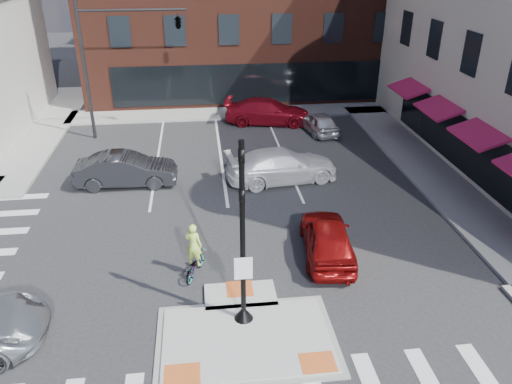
{
  "coord_description": "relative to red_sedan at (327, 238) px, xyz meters",
  "views": [
    {
      "loc": [
        -1.04,
        -11.86,
        10.72
      ],
      "look_at": [
        0.98,
        5.47,
        2.0
      ],
      "focal_mm": 35.0,
      "sensor_mm": 36.0,
      "label": 1
    }
  ],
  "objects": [
    {
      "name": "sidewalk_e",
      "position": [
        7.3,
        6.24,
        -0.68
      ],
      "size": [
        3.0,
        24.0,
        0.15
      ],
      "primitive_type": "cube",
      "color": "gray",
      "rests_on": "ground"
    },
    {
      "name": "refuge_island",
      "position": [
        -3.5,
        -4.02,
        -0.7
      ],
      "size": [
        5.4,
        4.65,
        0.13
      ],
      "color": "gray",
      "rests_on": "ground"
    },
    {
      "name": "bg_car_silver",
      "position": [
        2.83,
        13.6,
        -0.09
      ],
      "size": [
        2.21,
        4.1,
        1.32
      ],
      "primitive_type": "imported",
      "rotation": [
        0.0,
        0.0,
        3.31
      ],
      "color": "#B8BBC0",
      "rests_on": "ground"
    },
    {
      "name": "bg_car_dark",
      "position": [
        -8.27,
        7.24,
        0.05
      ],
      "size": [
        4.91,
        1.79,
        1.61
      ],
      "primitive_type": "imported",
      "rotation": [
        0.0,
        0.0,
        1.55
      ],
      "color": "#28282D",
      "rests_on": "ground"
    },
    {
      "name": "bg_car_red",
      "position": [
        -0.08,
        15.75,
        0.06
      ],
      "size": [
        5.95,
        3.3,
        1.63
      ],
      "primitive_type": "imported",
      "rotation": [
        0.0,
        0.0,
        1.38
      ],
      "color": "maroon",
      "rests_on": "ground"
    },
    {
      "name": "cyclist",
      "position": [
        -5.0,
        -0.71,
        -0.05
      ],
      "size": [
        1.13,
        1.74,
        2.1
      ],
      "rotation": [
        0.0,
        0.0,
        2.77
      ],
      "color": "#3F3F44",
      "rests_on": "ground"
    },
    {
      "name": "signal_pole",
      "position": [
        -3.5,
        -3.36,
        1.6
      ],
      "size": [
        0.6,
        0.6,
        5.98
      ],
      "color": "black",
      "rests_on": "refuge_island"
    },
    {
      "name": "sidewalk_n",
      "position": [
        -0.5,
        18.24,
        -0.68
      ],
      "size": [
        26.0,
        3.0,
        0.15
      ],
      "primitive_type": "cube",
      "color": "gray",
      "rests_on": "ground"
    },
    {
      "name": "mast_arm_signal",
      "position": [
        -6.97,
        14.24,
        5.45
      ],
      "size": [
        6.1,
        2.24,
        8.0
      ],
      "color": "black",
      "rests_on": "ground"
    },
    {
      "name": "red_sedan",
      "position": [
        0.0,
        0.0,
        0.0
      ],
      "size": [
        2.25,
        4.6,
        1.51
      ],
      "primitive_type": "imported",
      "rotation": [
        0.0,
        0.0,
        3.03
      ],
      "color": "maroon",
      "rests_on": "ground"
    },
    {
      "name": "white_pickup",
      "position": [
        -0.6,
        6.86,
        0.06
      ],
      "size": [
        5.85,
        3.06,
        1.62
      ],
      "primitive_type": "imported",
      "rotation": [
        0.0,
        0.0,
        1.72
      ],
      "color": "white",
      "rests_on": "ground"
    },
    {
      "name": "ground",
      "position": [
        -3.5,
        -3.76,
        -0.75
      ],
      "size": [
        120.0,
        120.0,
        0.0
      ],
      "primitive_type": "plane",
      "color": "#28282B",
      "rests_on": "ground"
    }
  ]
}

